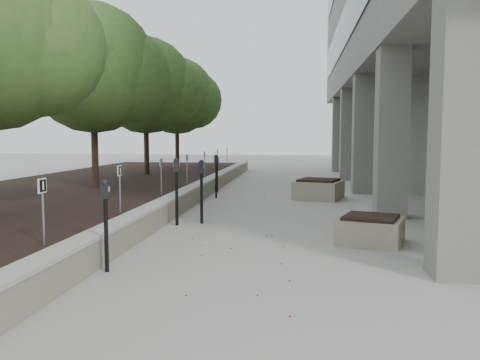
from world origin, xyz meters
The scene contains 21 objects.
ground centered at (0.00, 0.00, 0.00)m, with size 90.00×90.00×0.00m, color #A9A49C.
retaining_wall centered at (-1.82, 9.00, 0.25)m, with size 0.39×26.00×0.50m, color #9E917D, non-canonical shape.
planting_bed centered at (-5.50, 9.00, 0.20)m, with size 7.00×26.00×0.40m, color black.
crabapple_tree_3 centered at (-4.80, 8.00, 3.12)m, with size 4.60×4.00×5.44m, color #355B22, non-canonical shape.
crabapple_tree_4 centered at (-4.80, 13.00, 3.12)m, with size 4.60×4.00×5.44m, color #355B22, non-canonical shape.
crabapple_tree_5 centered at (-4.80, 18.00, 3.12)m, with size 4.60×4.00×5.44m, color #355B22, non-canonical shape.
parking_sign_2 centered at (-2.35, 0.50, 0.88)m, with size 0.04×0.22×0.96m, color black, non-canonical shape.
parking_sign_3 centered at (-2.35, 3.50, 0.88)m, with size 0.04×0.22×0.96m, color black, non-canonical shape.
parking_sign_4 centered at (-2.35, 6.50, 0.88)m, with size 0.04×0.22×0.96m, color black, non-canonical shape.
parking_sign_5 centered at (-2.35, 9.50, 0.88)m, with size 0.04×0.22×0.96m, color black, non-canonical shape.
parking_sign_6 centered at (-2.35, 12.50, 0.88)m, with size 0.04×0.22×0.96m, color black, non-canonical shape.
parking_sign_7 centered at (-2.35, 15.50, 0.88)m, with size 0.04×0.22×0.96m, color black, non-canonical shape.
parking_sign_8 centered at (-2.35, 18.50, 0.88)m, with size 0.04×0.22×0.96m, color black, non-canonical shape.
parking_meter_1 centered at (-1.50, 0.66, 0.67)m, with size 0.13×0.09×1.33m, color black, non-canonical shape.
parking_meter_2 centered at (-0.90, 4.62, 0.71)m, with size 0.14×0.10×1.42m, color black, non-canonical shape.
parking_meter_3 centered at (-1.39, 4.34, 0.74)m, with size 0.15×0.10×1.48m, color black, non-canonical shape.
parking_meter_4 centered at (-1.31, 9.00, 0.69)m, with size 0.14×0.10×1.37m, color black, non-canonical shape.
parking_meter_5 centered at (-1.55, 10.62, 0.63)m, with size 0.13×0.09×1.27m, color black, non-canonical shape.
planter_front centered at (2.53, 3.03, 0.25)m, with size 1.09×1.09×0.51m, color #9E917D, non-canonical shape.
planter_back centered at (1.86, 9.25, 0.31)m, with size 1.33×1.33×0.62m, color #9E917D, non-canonical shape.
berry_scatter centered at (-0.10, 5.00, 0.01)m, with size 3.30×14.10×0.02m, color maroon, non-canonical shape.
Camera 1 is at (1.21, -5.93, 1.95)m, focal length 36.54 mm.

